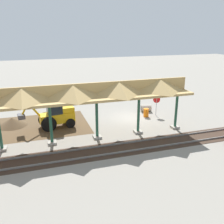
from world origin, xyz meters
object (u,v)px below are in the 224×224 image
object	(u,v)px
stop_sign	(157,102)
concrete_pipe	(146,108)
backhoe	(55,115)
traffic_barrel	(146,113)

from	to	relation	value
stop_sign	concrete_pipe	xyz separation A→B (m)	(0.47, -1.55, -1.17)
backhoe	traffic_barrel	xyz separation A→B (m)	(-9.57, -0.23, -0.82)
backhoe	concrete_pipe	xyz separation A→B (m)	(-10.31, -1.84, -0.87)
concrete_pipe	traffic_barrel	bearing A→B (deg)	65.30
concrete_pipe	traffic_barrel	distance (m)	1.78
traffic_barrel	concrete_pipe	bearing A→B (deg)	-114.70
backhoe	traffic_barrel	bearing A→B (deg)	-178.64
concrete_pipe	stop_sign	bearing A→B (deg)	106.86
traffic_barrel	backhoe	bearing A→B (deg)	1.36
stop_sign	backhoe	bearing A→B (deg)	1.56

